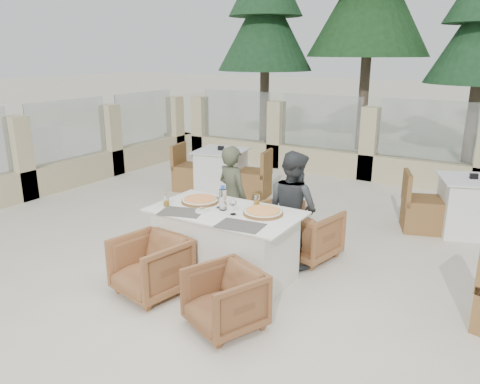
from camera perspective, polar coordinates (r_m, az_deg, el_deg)
The scene contains 25 objects.
ground at distance 5.32m, azimuth -0.54°, elevation -9.97°, with size 80.00×80.00×0.00m, color beige.
sand_patch at distance 18.35m, azimuth 23.67°, elevation 7.87°, with size 30.00×16.00×0.01m, color beige.
perimeter_wall_far at distance 9.31m, azimuth 15.47°, elevation 6.30°, with size 10.00×0.34×1.60m, color #C9BC8E, non-canonical shape.
perimeter_wall_left at distance 9.08m, azimuth -20.01°, elevation 5.64°, with size 0.34×7.00×1.60m, color beige, non-canonical shape.
pine_far_left at distance 12.57m, azimuth 3.10°, elevation 18.35°, with size 2.42×2.42×5.50m, color #1E4624.
pine_mid_left at distance 12.08m, azimuth 15.53°, elevation 20.24°, with size 2.86×2.86×6.50m, color #1E471F.
dining_table at distance 5.11m, azimuth -1.78°, elevation -6.37°, with size 1.60×0.90×0.77m, color white, non-canonical shape.
placemat_near_left at distance 4.96m, azimuth -7.15°, elevation -2.44°, with size 0.45×0.30×0.00m, color #544F48.
placemat_near_right at distance 4.55m, azimuth 0.03°, elevation -4.11°, with size 0.45×0.30×0.00m, color #504A44.
pizza_left at distance 5.25m, azimuth -4.88°, elevation -0.98°, with size 0.42×0.42×0.05m, color #E5501F.
pizza_right at distance 4.86m, azimuth 2.83°, elevation -2.42°, with size 0.41×0.41×0.05m, color orange.
water_bottle at distance 4.95m, azimuth -2.10°, elevation -0.71°, with size 0.08×0.08×0.27m, color #AECDE4.
wine_glass_centre at distance 5.04m, azimuth -2.54°, elevation -0.93°, with size 0.08×0.08×0.18m, color silver, non-canonical shape.
wine_glass_near at distance 4.82m, azimuth -0.83°, elevation -1.73°, with size 0.08×0.08×0.18m, color white, non-canonical shape.
beer_glass_left at distance 5.16m, azimuth -8.98°, elevation -1.03°, with size 0.06×0.06×0.12m, color gold.
beer_glass_right at distance 5.11m, azimuth 2.05°, elevation -0.98°, with size 0.06×0.06×0.13m, color orange.
olive_dish at distance 4.94m, azimuth -4.62°, elevation -2.21°, with size 0.11×0.11×0.04m, color silver, non-canonical shape.
armchair_far_left at distance 6.11m, azimuth -0.30°, elevation -3.22°, with size 0.65×0.67×0.61m, color olive.
armchair_far_right at distance 5.68m, azimuth 8.28°, elevation -5.01°, with size 0.65×0.67×0.61m, color #996137.
armchair_near_left at distance 4.89m, azimuth -10.82°, elevation -8.84°, with size 0.65×0.67×0.61m, color #905B34.
armchair_near_right at distance 4.27m, azimuth -1.89°, elevation -12.93°, with size 0.60×0.61×0.56m, color brown.
diner_left at distance 5.84m, azimuth -0.93°, elevation -0.60°, with size 0.47×0.31×1.30m, color #464B36.
diner_right at distance 5.38m, azimuth 6.43°, elevation -2.00°, with size 0.65×0.51×1.34m, color #373B3D.
bg_table_a at distance 8.15m, azimuth -2.31°, elevation 2.47°, with size 1.64×0.82×0.77m, color silver, non-canonical shape.
bg_table_b at distance 7.05m, azimuth 26.18°, elevation -1.57°, with size 1.64×0.82×0.77m, color white, non-canonical shape.
Camera 1 is at (2.54, -4.02, 2.39)m, focal length 35.00 mm.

